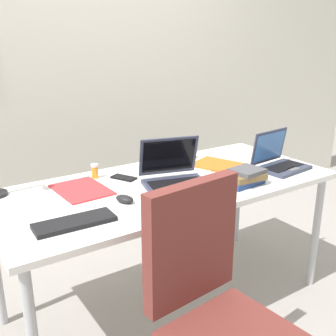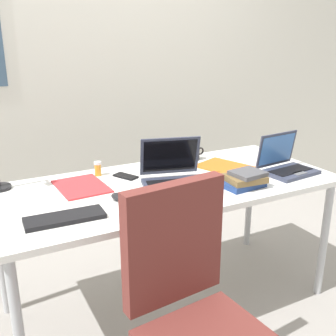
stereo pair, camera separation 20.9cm
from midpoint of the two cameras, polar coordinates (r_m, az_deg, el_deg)
ground_plane at (r=2.47m, az=2.55°, el=-18.45°), size 12.00×12.00×0.00m
wall_back at (r=2.99m, az=-8.09°, el=14.66°), size 6.00×0.13×2.60m
desk at (r=2.13m, az=2.81°, el=-3.54°), size 1.80×0.80×0.74m
laptop_by_keyboard at (r=2.08m, az=3.72°, el=-1.12°), size 0.38×0.36×0.23m
laptop_mid_desk at (r=2.39m, az=18.84°, el=0.40°), size 0.31×0.26×0.22m
external_keyboard at (r=1.72m, az=-11.08°, el=-7.03°), size 0.33×0.13×0.02m
computer_mouse at (r=1.88m, az=-3.78°, el=-4.20°), size 0.09×0.11×0.03m
cell_phone at (r=2.19m, az=-3.34°, el=-1.22°), size 0.12×0.15×0.01m
pill_bottle at (r=2.22m, az=-7.30°, el=-0.10°), size 0.04×0.04×0.08m
book_stack at (r=2.10m, az=13.68°, el=-1.64°), size 0.22×0.17×0.08m
paper_folder_back_left at (r=2.39m, az=10.63°, el=0.11°), size 0.33×0.37×0.01m
paper_folder_front_left at (r=2.07m, az=-9.40°, el=-2.64°), size 0.24×0.32×0.01m
coffee_mug at (r=2.51m, az=6.06°, el=2.14°), size 0.11×0.08×0.09m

